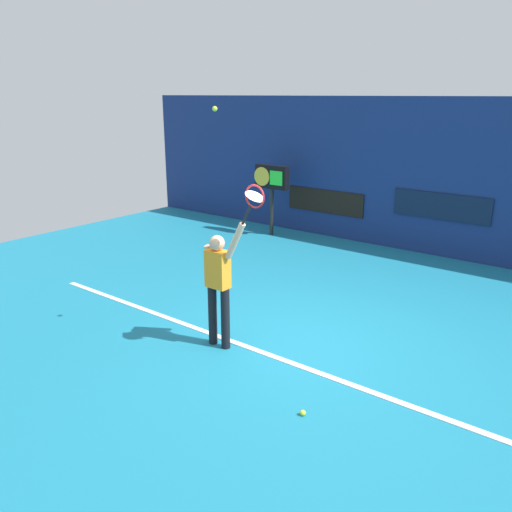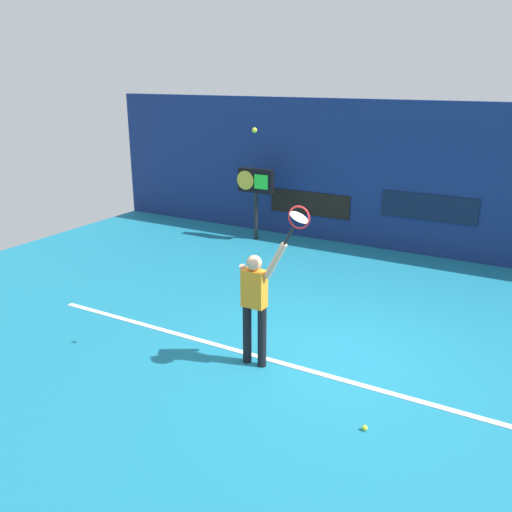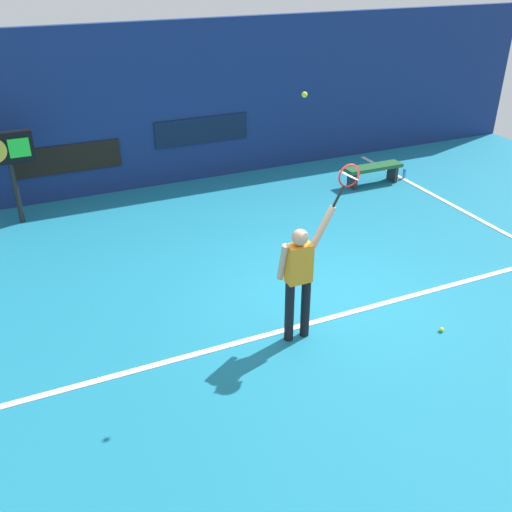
# 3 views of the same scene
# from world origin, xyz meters

# --- Properties ---
(ground_plane) EXTENTS (18.00, 18.00, 0.00)m
(ground_plane) POSITION_xyz_m (0.00, 0.00, 0.00)
(ground_plane) COLOR teal
(back_wall) EXTENTS (18.00, 0.20, 3.53)m
(back_wall) POSITION_xyz_m (0.00, 5.85, 1.77)
(back_wall) COLOR navy
(back_wall) RESTS_ON ground_plane
(sponsor_banner_center) EXTENTS (2.20, 0.03, 0.60)m
(sponsor_banner_center) POSITION_xyz_m (0.00, 5.73, 1.16)
(sponsor_banner_center) COLOR #0C1933
(sponsor_banner_portside) EXTENTS (2.20, 0.03, 0.60)m
(sponsor_banner_portside) POSITION_xyz_m (-3.00, 5.73, 0.91)
(sponsor_banner_portside) COLOR black
(court_baseline) EXTENTS (10.00, 0.10, 0.01)m
(court_baseline) POSITION_xyz_m (0.00, -0.52, 0.01)
(court_baseline) COLOR white
(court_baseline) RESTS_ON ground_plane
(tennis_player) EXTENTS (0.75, 0.31, 1.95)m
(tennis_player) POSITION_xyz_m (-0.90, -0.72, 1.01)
(tennis_player) COLOR black
(tennis_player) RESTS_ON ground_plane
(tennis_racket) EXTENTS (0.43, 0.27, 0.61)m
(tennis_racket) POSITION_xyz_m (-0.26, -0.72, 2.29)
(tennis_racket) COLOR black
(tennis_ball) EXTENTS (0.07, 0.07, 0.07)m
(tennis_ball) POSITION_xyz_m (-0.92, -0.70, 3.39)
(tennis_ball) COLOR #CCE033
(scoreboard_clock) EXTENTS (0.96, 0.20, 1.83)m
(scoreboard_clock) POSITION_xyz_m (-4.14, 4.93, 1.44)
(scoreboard_clock) COLOR black
(scoreboard_clock) RESTS_ON ground_plane
(spare_ball) EXTENTS (0.07, 0.07, 0.07)m
(spare_ball) POSITION_xyz_m (1.05, -1.47, 0.03)
(spare_ball) COLOR #CCE033
(spare_ball) RESTS_ON ground_plane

